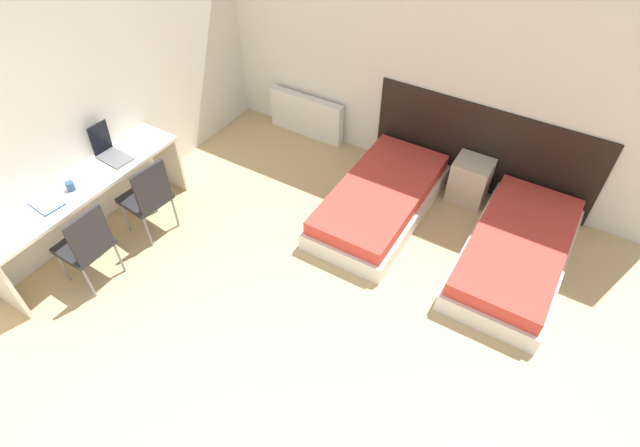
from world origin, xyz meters
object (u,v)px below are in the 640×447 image
(chair_near_laptop, at_px, (148,195))
(chair_near_notebook, at_px, (86,243))
(laptop, at_px, (110,151))
(bed_near_door, at_px, (516,252))
(bed_near_window, at_px, (380,200))
(nightstand, at_px, (470,180))

(chair_near_laptop, relative_size, chair_near_notebook, 1.00)
(laptop, bearing_deg, bed_near_door, 24.29)
(chair_near_notebook, xyz_separation_m, laptop, (-0.50, 0.86, 0.33))
(bed_near_window, bearing_deg, laptop, -149.32)
(chair_near_laptop, bearing_deg, laptop, 177.58)
(bed_near_window, xyz_separation_m, nightstand, (0.76, 0.77, 0.07))
(chair_near_notebook, relative_size, laptop, 2.50)
(chair_near_notebook, bearing_deg, chair_near_laptop, 90.90)
(bed_near_door, bearing_deg, bed_near_window, 180.00)
(bed_near_door, xyz_separation_m, nightstand, (-0.76, 0.77, 0.07))
(bed_near_door, distance_m, chair_near_notebook, 4.19)
(nightstand, bearing_deg, bed_near_window, -134.65)
(bed_near_door, distance_m, nightstand, 1.09)
(bed_near_window, height_order, laptop, laptop)
(nightstand, bearing_deg, laptop, -145.29)
(bed_near_window, bearing_deg, chair_near_notebook, -130.11)
(chair_near_laptop, bearing_deg, bed_near_window, 43.82)
(bed_near_door, height_order, laptop, laptop)
(nightstand, relative_size, chair_near_laptop, 0.55)
(chair_near_laptop, relative_size, laptop, 2.50)
(nightstand, xyz_separation_m, laptop, (-3.21, -2.22, 0.59))
(bed_near_door, bearing_deg, chair_near_laptop, -156.31)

